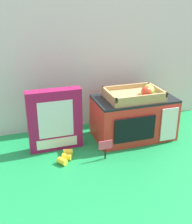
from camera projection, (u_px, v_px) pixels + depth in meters
ground_plane at (96, 141)px, 1.56m from camera, size 1.70×1.70×0.00m
display_back_panel at (83, 62)px, 1.63m from camera, size 1.61×0.03×0.78m
toy_microwave at (134, 118)px, 1.57m from camera, size 0.43×0.26×0.23m
food_groups_crate at (136, 95)px, 1.50m from camera, size 0.29×0.20×0.08m
cookie_set_box at (55, 120)px, 1.44m from camera, size 0.27×0.07×0.32m
price_sign at (105, 147)px, 1.37m from camera, size 0.07×0.01×0.10m
loose_toy_banana at (66, 157)px, 1.39m from camera, size 0.10×0.12×0.03m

